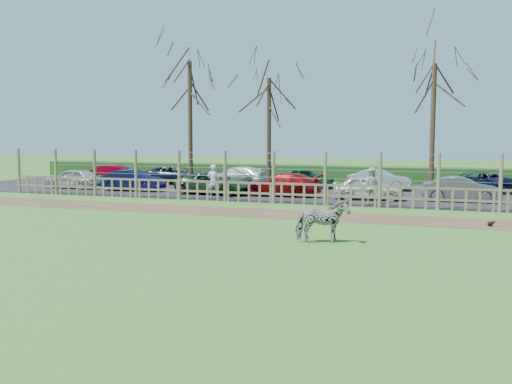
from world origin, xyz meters
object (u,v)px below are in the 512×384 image
(tree_mid, at_px, (269,107))
(visitor_a, at_px, (213,181))
(car_0, at_px, (73,178))
(car_10, at_px, (306,178))
(car_12, at_px, (472,182))
(car_2, at_px, (214,183))
(car_3, at_px, (283,185))
(crow, at_px, (491,224))
(car_5, at_px, (461,189))
(tree_left, at_px, (190,94))
(tree_right, at_px, (434,97))
(car_11, at_px, (379,180))
(visitor_b, at_px, (371,186))
(car_1, at_px, (133,180))
(zebra, at_px, (322,221))
(car_8, at_px, (176,175))
(car_9, at_px, (237,176))
(car_4, at_px, (368,188))
(car_7, at_px, (117,173))

(tree_mid, relative_size, visitor_a, 3.96)
(car_0, bearing_deg, visitor_a, 76.46)
(car_10, xyz_separation_m, car_12, (9.50, 0.29, 0.00))
(car_2, distance_m, car_3, 3.81)
(car_2, bearing_deg, crow, -112.33)
(car_5, distance_m, car_12, 4.90)
(tree_left, bearing_deg, tree_mid, 12.53)
(tree_right, distance_m, car_3, 9.24)
(car_3, height_order, car_12, same)
(car_5, xyz_separation_m, car_11, (-4.48, 4.69, 0.00))
(tree_mid, distance_m, visitor_b, 8.97)
(tree_left, height_order, visitor_b, tree_left)
(visitor_a, xyz_separation_m, car_1, (-5.93, 2.09, -0.26))
(car_11, bearing_deg, tree_mid, 112.89)
(car_1, bearing_deg, visitor_b, -102.25)
(car_5, bearing_deg, tree_right, 28.45)
(car_2, bearing_deg, car_10, -32.10)
(zebra, bearing_deg, car_8, 15.65)
(car_9, bearing_deg, car_1, -32.48)
(car_11, height_order, car_12, same)
(car_2, relative_size, car_3, 1.04)
(visitor_b, bearing_deg, car_5, -141.62)
(car_1, bearing_deg, car_0, 83.97)
(visitor_b, xyz_separation_m, car_9, (-9.49, 7.48, -0.26))
(tree_left, xyz_separation_m, car_0, (-7.16, -1.48, -4.98))
(car_2, bearing_deg, tree_right, -69.24)
(crow, relative_size, car_1, 0.07)
(visitor_a, bearing_deg, car_12, -167.63)
(zebra, height_order, car_8, zebra)
(tree_left, distance_m, car_9, 6.40)
(car_5, bearing_deg, crow, -174.07)
(car_5, bearing_deg, car_2, 92.06)
(tree_mid, distance_m, zebra, 16.51)
(car_2, xyz_separation_m, car_3, (3.80, 0.30, 0.00))
(visitor_b, distance_m, car_0, 18.30)
(car_4, bearing_deg, car_12, -45.50)
(tree_left, xyz_separation_m, tree_right, (13.50, 1.50, -0.37))
(tree_right, distance_m, car_12, 5.52)
(car_7, bearing_deg, car_1, -144.55)
(visitor_b, xyz_separation_m, car_7, (-18.11, 6.94, -0.26))
(car_12, bearing_deg, car_7, -96.25)
(tree_mid, distance_m, car_1, 8.91)
(car_0, distance_m, car_4, 17.78)
(car_7, relative_size, car_10, 1.03)
(car_8, height_order, car_10, same)
(car_7, xyz_separation_m, car_11, (17.63, 0.31, 0.00))
(zebra, relative_size, crow, 6.22)
(tree_mid, xyz_separation_m, car_8, (-7.15, 2.35, -4.23))
(visitor_a, distance_m, crow, 13.77)
(car_10, bearing_deg, zebra, -167.04)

